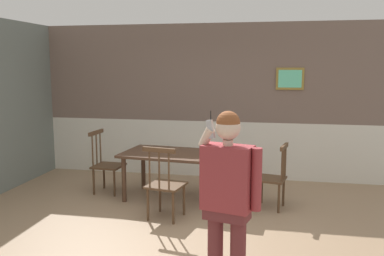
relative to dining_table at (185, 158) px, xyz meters
name	(u,v)px	position (x,y,z in m)	size (l,w,h in m)	color
ground_plane	(178,236)	(0.21, -1.37, -0.65)	(7.11, 7.11, 0.00)	#9E7F60
room_back_partition	(213,104)	(0.21, 1.48, 0.70)	(6.47, 0.17, 2.80)	#756056
dining_table	(185,158)	(0.00, 0.00, 0.00)	(1.98, 1.12, 0.73)	#4C3323
chair_near_window	(165,184)	(-0.09, -0.85, -0.17)	(0.53, 0.53, 1.01)	#513823
chair_by_doorway	(106,164)	(-1.33, 0.14, -0.18)	(0.48, 0.48, 1.01)	#513823
chair_at_table_head	(273,178)	(1.33, -0.14, -0.19)	(0.49, 0.49, 0.95)	#513823
person_figure	(228,191)	(0.93, -2.57, 0.31)	(0.58, 0.33, 1.67)	brown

